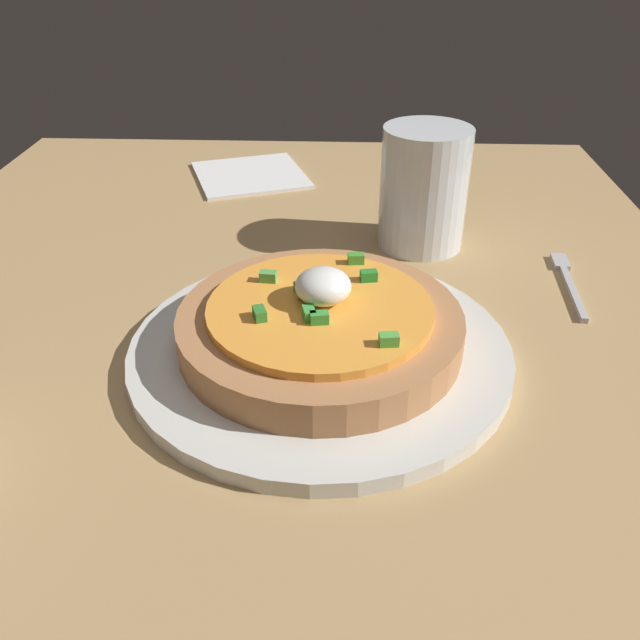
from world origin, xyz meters
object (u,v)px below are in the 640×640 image
object	(u,v)px
pizza	(320,324)
fork	(567,279)
cup_near	(423,194)
napkin	(250,175)
plate	(320,349)

from	to	relation	value
pizza	fork	xyz separation A→B (cm)	(12.38, -21.86, -2.59)
cup_near	napkin	bearing A→B (deg)	46.74
pizza	fork	world-z (taller)	pizza
cup_near	fork	world-z (taller)	cup_near
pizza	fork	distance (cm)	25.25
cup_near	napkin	world-z (taller)	cup_near
plate	pizza	bearing A→B (deg)	-16.86
plate	pizza	world-z (taller)	pizza
fork	plate	bearing A→B (deg)	123.84
plate	napkin	world-z (taller)	plate
plate	napkin	size ratio (longest dim) A/B	2.21
plate	fork	world-z (taller)	plate
plate	cup_near	xyz separation A→B (cm)	(19.81, -9.13, 4.64)
pizza	cup_near	world-z (taller)	cup_near
plate	fork	distance (cm)	25.14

